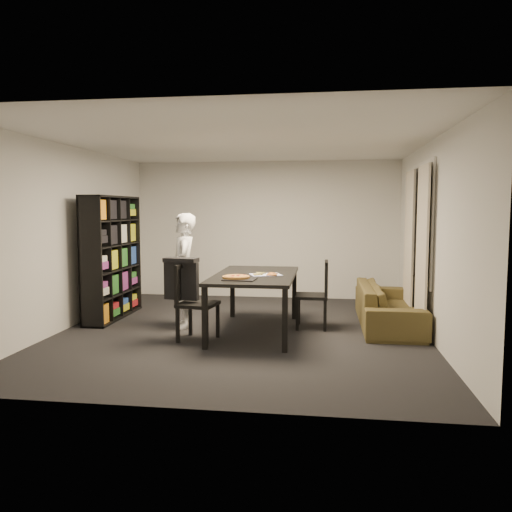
# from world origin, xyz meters

# --- Properties ---
(room) EXTENTS (5.01, 5.51, 2.61)m
(room) POSITION_xyz_m (0.00, 0.00, 1.30)
(room) COLOR black
(room) RESTS_ON ground
(window_pane) EXTENTS (0.02, 1.40, 1.60)m
(window_pane) POSITION_xyz_m (2.48, 0.60, 1.50)
(window_pane) COLOR black
(window_pane) RESTS_ON room
(window_frame) EXTENTS (0.03, 1.52, 1.72)m
(window_frame) POSITION_xyz_m (2.48, 0.60, 1.50)
(window_frame) COLOR white
(window_frame) RESTS_ON room
(curtain_left) EXTENTS (0.03, 0.70, 2.25)m
(curtain_left) POSITION_xyz_m (2.40, 0.08, 1.15)
(curtain_left) COLOR beige
(curtain_left) RESTS_ON room
(curtain_right) EXTENTS (0.03, 0.70, 2.25)m
(curtain_right) POSITION_xyz_m (2.40, 1.12, 1.15)
(curtain_right) COLOR beige
(curtain_right) RESTS_ON room
(bookshelf) EXTENTS (0.35, 1.50, 1.90)m
(bookshelf) POSITION_xyz_m (-2.16, 0.60, 0.95)
(bookshelf) COLOR black
(bookshelf) RESTS_ON room
(dining_table) EXTENTS (1.08, 1.94, 0.81)m
(dining_table) POSITION_xyz_m (0.18, -0.03, 0.74)
(dining_table) COLOR black
(dining_table) RESTS_ON room
(chair_left) EXTENTS (0.52, 0.52, 0.99)m
(chair_left) POSITION_xyz_m (-0.59, -0.53, 0.57)
(chair_left) COLOR black
(chair_left) RESTS_ON room
(chair_right) EXTENTS (0.45, 0.45, 0.97)m
(chair_right) POSITION_xyz_m (1.04, 0.34, 0.55)
(chair_right) COLOR black
(chair_right) RESTS_ON room
(draped_jacket) EXTENTS (0.47, 0.26, 0.55)m
(draped_jacket) POSITION_xyz_m (-0.72, -0.50, 0.82)
(draped_jacket) COLOR black
(draped_jacket) RESTS_ON chair_left
(person) EXTENTS (0.54, 0.68, 1.64)m
(person) POSITION_xyz_m (-0.88, 0.13, 0.82)
(person) COLOR silver
(person) RESTS_ON room
(baking_tray) EXTENTS (0.42, 0.35, 0.01)m
(baking_tray) POSITION_xyz_m (0.06, -0.58, 0.82)
(baking_tray) COLOR black
(baking_tray) RESTS_ON dining_table
(pepperoni_pizza) EXTENTS (0.35, 0.35, 0.03)m
(pepperoni_pizza) POSITION_xyz_m (0.01, -0.53, 0.84)
(pepperoni_pizza) COLOR #9A662C
(pepperoni_pizza) RESTS_ON dining_table
(kitchen_towel) EXTENTS (0.48, 0.42, 0.01)m
(kitchen_towel) POSITION_xyz_m (0.34, -0.10, 0.81)
(kitchen_towel) COLOR white
(kitchen_towel) RESTS_ON dining_table
(pizza_slices) EXTENTS (0.40, 0.34, 0.01)m
(pizza_slices) POSITION_xyz_m (0.32, -0.11, 0.83)
(pizza_slices) COLOR #D98E44
(pizza_slices) RESTS_ON dining_table
(sofa) EXTENTS (0.81, 2.08, 0.61)m
(sofa) POSITION_xyz_m (2.05, 0.60, 0.30)
(sofa) COLOR #463B1C
(sofa) RESTS_ON room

